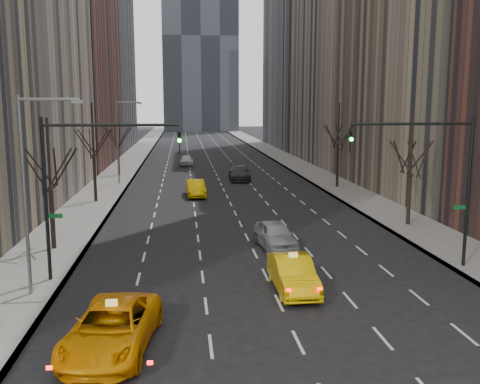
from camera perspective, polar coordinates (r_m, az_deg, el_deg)
name	(u,v)px	position (r m, az deg, el deg)	size (l,w,h in m)	color
sidewalk_left	(131,160)	(85.18, -11.57, 3.32)	(4.50, 320.00, 0.15)	slate
sidewalk_right	(285,159)	(86.36, 4.86, 3.55)	(4.50, 320.00, 0.15)	slate
bld_left_far	(56,8)	(83.26, -19.03, 18.02)	(14.00, 28.00, 44.00)	brown
bld_right_deep	(309,2)	(114.13, 7.39, 19.50)	(14.00, 30.00, 58.00)	slate
tree_lw_b	(51,190)	(33.66, -19.54, 0.23)	(3.36, 3.50, 7.82)	black
tree_lw_c	(94,158)	(49.21, -15.31, 3.53)	(3.36, 3.50, 8.74)	black
tree_lw_d	(118,147)	(67.01, -12.88, 4.68)	(3.36, 3.50, 7.36)	black
tree_rw_b	(410,175)	(40.09, 17.69, 1.71)	(3.36, 3.50, 7.82)	black
tree_rw_c	(338,150)	(56.89, 10.42, 4.45)	(3.36, 3.50, 8.74)	black
traffic_mast_left	(80,172)	(27.00, -16.68, 2.04)	(6.69, 0.39, 8.00)	black
traffic_mast_right	(439,168)	(29.67, 20.47, 2.46)	(6.69, 0.39, 8.00)	black
streetlight_near	(32,175)	(25.44, -21.34, 1.66)	(2.83, 0.22, 9.00)	slate
streetlight_far	(121,133)	(59.81, -12.61, 6.13)	(2.83, 0.22, 9.00)	slate
taxi_suv	(112,328)	(20.23, -13.52, -13.93)	(2.76, 5.99, 1.66)	#F39705
taxi_sedan	(293,274)	(25.69, 5.66, -8.67)	(1.73, 4.95, 1.63)	#EBB904
silver_sedan_ahead	(275,235)	(32.83, 3.79, -4.62)	(1.95, 4.85, 1.65)	#93949A
far_taxi	(196,188)	(51.35, -4.75, 0.40)	(1.67, 4.79, 1.58)	#E2B304
far_suv_grey	(239,173)	(62.14, -0.06, 2.04)	(2.34, 5.76, 1.67)	#2C2C31
far_car_white	(187,160)	(77.30, -5.72, 3.39)	(1.84, 4.58, 1.56)	silver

